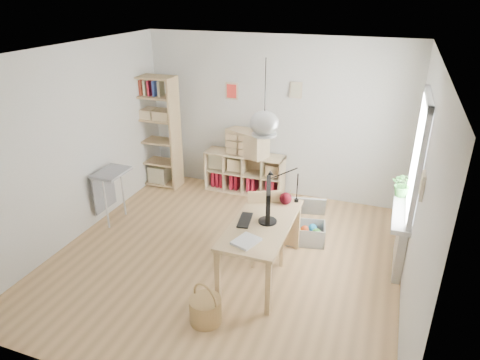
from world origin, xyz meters
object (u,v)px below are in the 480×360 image
(storage_chest, at_px, (306,228))
(monitor, at_px, (268,201))
(desk, at_px, (262,229))
(drawer_chest, at_px, (247,143))
(cube_shelf, at_px, (244,175))
(tall_bookshelf, at_px, (156,128))
(chair, at_px, (265,223))

(storage_chest, distance_m, monitor, 1.32)
(desk, bearing_deg, drawer_chest, 113.55)
(desk, relative_size, storage_chest, 2.15)
(desk, distance_m, drawer_chest, 2.40)
(cube_shelf, xyz_separation_m, tall_bookshelf, (-1.56, -0.28, 0.79))
(desk, relative_size, drawer_chest, 2.05)
(cube_shelf, distance_m, drawer_chest, 0.64)
(desk, xyz_separation_m, storage_chest, (0.38, 0.99, -0.47))
(cube_shelf, bearing_deg, drawer_chest, -31.26)
(cube_shelf, height_order, tall_bookshelf, tall_bookshelf)
(tall_bookshelf, bearing_deg, chair, -32.00)
(chair, bearing_deg, desk, -103.47)
(desk, distance_m, storage_chest, 1.16)
(monitor, bearing_deg, storage_chest, 55.80)
(desk, xyz_separation_m, chair, (-0.07, 0.38, -0.14))
(storage_chest, height_order, drawer_chest, drawer_chest)
(chair, distance_m, storage_chest, 0.83)
(storage_chest, height_order, monitor, monitor)
(tall_bookshelf, distance_m, monitor, 3.27)
(desk, height_order, drawer_chest, drawer_chest)
(tall_bookshelf, bearing_deg, cube_shelf, 10.19)
(chair, distance_m, drawer_chest, 2.06)
(chair, bearing_deg, storage_chest, 29.83)
(desk, height_order, chair, chair)
(desk, relative_size, tall_bookshelf, 0.75)
(cube_shelf, xyz_separation_m, drawer_chest, (0.07, -0.04, 0.63))
(tall_bookshelf, relative_size, storage_chest, 2.87)
(drawer_chest, bearing_deg, chair, -41.42)
(cube_shelf, bearing_deg, desk, -65.39)
(storage_chest, relative_size, monitor, 1.24)
(tall_bookshelf, relative_size, drawer_chest, 2.73)
(chair, relative_size, storage_chest, 1.31)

